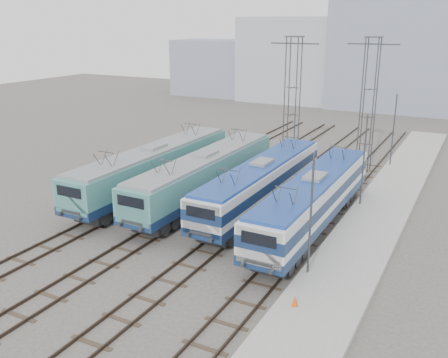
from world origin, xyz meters
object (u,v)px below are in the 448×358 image
Objects in this scene: locomotive_center_right at (261,182)px; mast_rear at (393,132)px; locomotive_far_left at (153,167)px; mast_front at (311,217)px; mast_mid at (363,162)px; catenary_tower_west at (292,97)px; safety_cone at (295,301)px; locomotive_far_right at (313,198)px; locomotive_center_left at (204,174)px; catenary_tower_east at (369,99)px.

locomotive_center_right is 17.30m from mast_rear.
locomotive_far_left is 17.04m from mast_front.
catenary_tower_west is at bearing 137.07° from mast_mid.
catenary_tower_west is 21.62× the size of safety_cone.
locomotive_center_left is at bearing 171.23° from locomotive_far_right.
mast_front is at bearing -51.39° from locomotive_center_right.
mast_rear reaches higher than locomotive_center_left.
locomotive_center_right is 2.49× the size of mast_rear.
mast_mid is at bearing 32.51° from locomotive_center_right.
catenary_tower_east is at bearing 73.17° from locomotive_center_right.
locomotive_center_left is 1.04× the size of locomotive_center_right.
catenary_tower_west is at bearing 111.26° from safety_cone.
catenary_tower_east reaches higher than locomotive_far_left.
catenary_tower_east is at bearing 90.91° from locomotive_far_right.
catenary_tower_east is (8.75, 14.40, 4.38)m from locomotive_center_left.
mast_front is at bearing -84.55° from catenary_tower_east.
locomotive_center_right reaches higher than safety_cone.
locomotive_far_right is 6.20m from mast_mid.
catenary_tower_east is (13.25, 14.70, 4.33)m from locomotive_far_left.
locomotive_center_left is at bearing -121.29° from catenary_tower_east.
safety_cone is at bearing -81.08° from mast_front.
mast_rear is at bearing 84.06° from locomotive_far_right.
mast_front is at bearing 98.92° from safety_cone.
mast_mid is 1.00× the size of mast_rear.
mast_rear is at bearing 24.94° from catenary_tower_west.
catenary_tower_east is at bearing 17.10° from catenary_tower_west.
mast_rear is (6.35, 16.05, 1.27)m from locomotive_center_right.
locomotive_far_right is (4.50, -1.74, 0.04)m from locomotive_center_right.
locomotive_center_left is 2.59× the size of mast_mid.
locomotive_far_right is 2.54× the size of mast_rear.
catenary_tower_east is 10.69m from mast_mid.
locomotive_far_right reaches higher than locomotive_center_right.
mast_front and mast_mid have the same top height.
mast_mid reaches higher than locomotive_far_left.
locomotive_far_left is 20.26m from catenary_tower_east.
catenary_tower_east reaches higher than locomotive_center_right.
mast_front is at bearing -25.44° from locomotive_far_left.
mast_front reaches higher than locomotive_far_left.
locomotive_center_left is 1.02× the size of locomotive_far_right.
mast_rear reaches higher than locomotive_far_right.
locomotive_center_left reaches higher than locomotive_far_right.
catenary_tower_west is at bearing 62.00° from locomotive_far_left.
safety_cone is (11.40, -11.13, -1.68)m from locomotive_center_left.
locomotive_far_right is at bearing -21.11° from locomotive_center_right.
locomotive_center_left is 11.77m from mast_mid.
catenary_tower_west reaches higher than mast_front.
locomotive_center_right is 1.46× the size of catenary_tower_east.
mast_mid is (6.35, 4.05, 1.27)m from locomotive_center_right.
catenary_tower_east is 4.28m from mast_rear.
catenary_tower_west is 25.96m from safety_cone.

